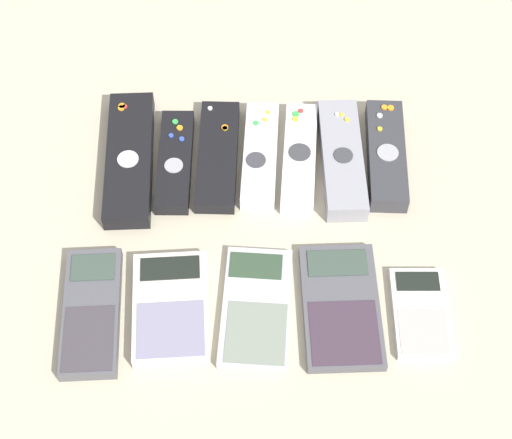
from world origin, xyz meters
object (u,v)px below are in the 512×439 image
Objects in this scene: remote_5 at (342,159)px; calculator_1 at (171,308)px; remote_0 at (129,159)px; remote_3 at (260,155)px; remote_1 at (175,162)px; remote_2 at (217,156)px; calculator_2 at (256,307)px; calculator_0 at (92,313)px; calculator_3 at (341,306)px; remote_6 at (386,154)px; calculator_4 at (421,312)px; remote_4 at (299,157)px.

calculator_1 is at bearing -136.13° from remote_5.
remote_0 is 1.26× the size of remote_3.
remote_3 is at bearing 5.11° from remote_1.
remote_2 is 1.07× the size of calculator_2.
calculator_2 is (0.05, -0.21, -0.00)m from remote_2.
calculator_2 is at bearing -0.43° from calculator_0.
remote_6 is at bearing 70.19° from calculator_3.
remote_3 is at bearing 61.45° from calculator_1.
remote_5 is 0.23m from calculator_2.
remote_4 is at bearing 121.08° from calculator_4.
remote_2 is at bearing 55.55° from calculator_0.
calculator_4 is (0.02, -0.22, -0.01)m from remote_6.
remote_2 reaches higher than calculator_2.
remote_0 is 0.41m from calculator_4.
calculator_0 is (-0.30, -0.21, -0.01)m from remote_5.
calculator_3 is 0.09m from calculator_4.
remote_0 is 1.79× the size of calculator_4.
calculator_1 is (-0.15, -0.21, -0.00)m from remote_4.
remote_6 is (0.21, -0.00, 0.00)m from remote_2.
calculator_3 is at bearing -1.05° from calculator_0.
calculator_4 is at bearing -34.19° from remote_0.
remote_3 is (0.11, 0.01, 0.00)m from remote_1.
calculator_3 is (0.10, 0.00, 0.00)m from calculator_2.
calculator_0 is 1.01× the size of calculator_3.
remote_0 reaches higher than remote_4.
calculator_4 is at bearing -41.72° from remote_2.
calculator_4 is (0.19, -0.01, -0.00)m from calculator_2.
remote_1 is at bearing -174.25° from remote_4.
calculator_2 is at bearing -100.69° from remote_4.
calculator_0 is at bearing -145.64° from remote_5.
remote_5 is 0.06m from remote_6.
remote_6 is 1.02× the size of calculator_3.
remote_1 is 0.23m from calculator_2.
remote_0 reaches higher than calculator_2.
remote_5 is 1.10× the size of calculator_3.
calculator_1 reaches higher than calculator_2.
remote_1 is 0.36m from calculator_4.
calculator_0 is 0.09m from calculator_1.
remote_1 is 0.23m from calculator_0.
calculator_3 reaches higher than calculator_4.
remote_1 is 0.16m from remote_4.
remote_3 and remote_4 have the same top height.
remote_2 is at bearing 74.18° from calculator_1.
remote_4 is at bearing 51.19° from calculator_1.
remote_2 is 0.26m from calculator_0.
calculator_1 is at bearing -174.70° from calculator_2.
remote_6 reaches higher than remote_2.
remote_0 is at bearing 139.13° from calculator_3.
remote_1 reaches higher than calculator_0.
remote_4 is (0.22, 0.00, -0.00)m from remote_0.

